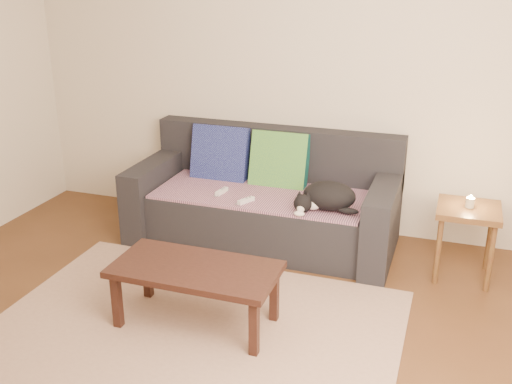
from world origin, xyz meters
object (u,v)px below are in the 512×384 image
wii_remote_a (222,191)px  coffee_table (195,274)px  cat (327,197)px  sofa (265,204)px  wii_remote_b (246,200)px  side_table (468,220)px

wii_remote_a → coffee_table: 1.18m
wii_remote_a → coffee_table: (0.29, -1.14, -0.10)m
cat → coffee_table: size_ratio=0.47×
wii_remote_a → sofa: bearing=-45.7°
wii_remote_a → cat: bearing=-85.1°
wii_remote_b → cat: bearing=-57.0°
coffee_table → side_table: bearing=37.8°
side_table → coffee_table: side_table is taller
wii_remote_a → wii_remote_b: 0.28m
sofa → cat: (0.56, -0.27, 0.23)m
wii_remote_a → coffee_table: wii_remote_a is taller
cat → wii_remote_b: size_ratio=3.16×
cat → side_table: 1.00m
wii_remote_b → side_table: 1.60m
cat → side_table: (0.99, 0.13, -0.10)m
cat → wii_remote_a: 0.86m
sofa → cat: 0.66m
wii_remote_a → side_table: size_ratio=0.28×
cat → wii_remote_b: 0.62m
sofa → coffee_table: sofa is taller
cat → wii_remote_a: (-0.85, 0.06, -0.08)m
wii_remote_a → wii_remote_b: same height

